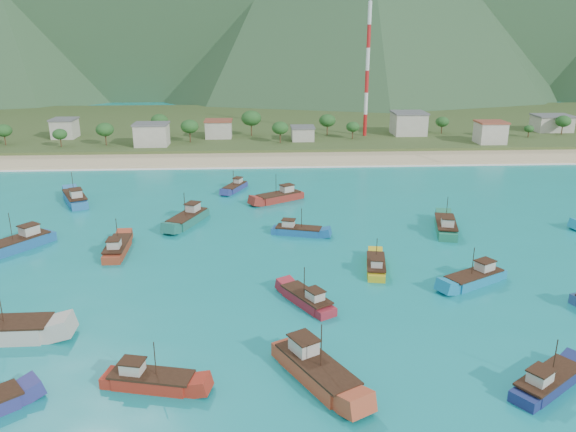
{
  "coord_description": "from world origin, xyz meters",
  "views": [
    {
      "loc": [
        2.73,
        -79.1,
        35.02
      ],
      "look_at": [
        7.94,
        18.0,
        3.0
      ],
      "focal_mm": 35.0,
      "sensor_mm": 36.0,
      "label": 1
    }
  ],
  "objects_px": {
    "boat_0": "(547,383)",
    "boat_4": "(118,249)",
    "boat_2": "(279,197)",
    "boat_20": "(150,381)",
    "boat_5": "(307,300)",
    "boat_9": "(19,244)",
    "boat_6": "(315,371)",
    "boat_11": "(475,279)",
    "boat_15": "(235,188)",
    "boat_7": "(298,231)",
    "boat_8": "(446,227)",
    "boat_18": "(188,219)",
    "boat_17": "(75,199)",
    "boat_22": "(376,267)",
    "radio_tower": "(367,70)"
  },
  "relations": [
    {
      "from": "boat_5",
      "to": "boat_9",
      "type": "relative_size",
      "value": 0.82
    },
    {
      "from": "radio_tower",
      "to": "boat_22",
      "type": "xyz_separation_m",
      "value": [
        -18.2,
        -108.39,
        -22.37
      ]
    },
    {
      "from": "boat_17",
      "to": "boat_20",
      "type": "relative_size",
      "value": 1.21
    },
    {
      "from": "radio_tower",
      "to": "boat_11",
      "type": "bearing_deg",
      "value": -92.4
    },
    {
      "from": "boat_2",
      "to": "boat_17",
      "type": "relative_size",
      "value": 0.9
    },
    {
      "from": "boat_6",
      "to": "boat_15",
      "type": "relative_size",
      "value": 1.38
    },
    {
      "from": "boat_11",
      "to": "boat_17",
      "type": "distance_m",
      "value": 83.4
    },
    {
      "from": "boat_22",
      "to": "boat_4",
      "type": "bearing_deg",
      "value": 177.28
    },
    {
      "from": "boat_7",
      "to": "boat_15",
      "type": "height_order",
      "value": "boat_7"
    },
    {
      "from": "boat_17",
      "to": "boat_22",
      "type": "relative_size",
      "value": 1.29
    },
    {
      "from": "boat_18",
      "to": "boat_0",
      "type": "bearing_deg",
      "value": 150.54
    },
    {
      "from": "boat_7",
      "to": "boat_11",
      "type": "relative_size",
      "value": 0.89
    },
    {
      "from": "boat_6",
      "to": "boat_11",
      "type": "relative_size",
      "value": 1.17
    },
    {
      "from": "boat_8",
      "to": "boat_17",
      "type": "bearing_deg",
      "value": 176.95
    },
    {
      "from": "boat_2",
      "to": "boat_7",
      "type": "height_order",
      "value": "boat_2"
    },
    {
      "from": "boat_18",
      "to": "boat_20",
      "type": "xyz_separation_m",
      "value": [
        2.14,
        -52.37,
        -0.19
      ]
    },
    {
      "from": "radio_tower",
      "to": "boat_4",
      "type": "bearing_deg",
      "value": -121.1
    },
    {
      "from": "boat_7",
      "to": "boat_8",
      "type": "xyz_separation_m",
      "value": [
        27.36,
        0.19,
        0.24
      ]
    },
    {
      "from": "boat_11",
      "to": "boat_17",
      "type": "height_order",
      "value": "boat_17"
    },
    {
      "from": "boat_8",
      "to": "boat_15",
      "type": "distance_m",
      "value": 50.13
    },
    {
      "from": "boat_4",
      "to": "boat_8",
      "type": "bearing_deg",
      "value": 5.82
    },
    {
      "from": "boat_22",
      "to": "boat_17",
      "type": "bearing_deg",
      "value": 155.98
    },
    {
      "from": "boat_9",
      "to": "boat_18",
      "type": "relative_size",
      "value": 0.99
    },
    {
      "from": "radio_tower",
      "to": "boat_11",
      "type": "xyz_separation_m",
      "value": [
        -4.77,
        -113.87,
        -22.22
      ]
    },
    {
      "from": "boat_0",
      "to": "boat_9",
      "type": "distance_m",
      "value": 82.18
    },
    {
      "from": "boat_5",
      "to": "boat_15",
      "type": "relative_size",
      "value": 1.06
    },
    {
      "from": "boat_0",
      "to": "boat_5",
      "type": "relative_size",
      "value": 1.02
    },
    {
      "from": "boat_8",
      "to": "boat_18",
      "type": "distance_m",
      "value": 48.48
    },
    {
      "from": "boat_11",
      "to": "boat_20",
      "type": "height_order",
      "value": "boat_11"
    },
    {
      "from": "boat_0",
      "to": "boat_4",
      "type": "xyz_separation_m",
      "value": [
        -52.95,
        40.33,
        0.05
      ]
    },
    {
      "from": "boat_0",
      "to": "boat_6",
      "type": "height_order",
      "value": "boat_6"
    },
    {
      "from": "boat_7",
      "to": "boat_20",
      "type": "relative_size",
      "value": 0.94
    },
    {
      "from": "radio_tower",
      "to": "boat_9",
      "type": "relative_size",
      "value": 3.64
    },
    {
      "from": "boat_2",
      "to": "boat_20",
      "type": "relative_size",
      "value": 1.09
    },
    {
      "from": "boat_5",
      "to": "boat_9",
      "type": "bearing_deg",
      "value": 123.44
    },
    {
      "from": "boat_0",
      "to": "boat_6",
      "type": "xyz_separation_m",
      "value": [
        -23.65,
        3.1,
        0.26
      ]
    },
    {
      "from": "boat_2",
      "to": "boat_15",
      "type": "relative_size",
      "value": 1.21
    },
    {
      "from": "boat_0",
      "to": "boat_11",
      "type": "relative_size",
      "value": 0.91
    },
    {
      "from": "boat_2",
      "to": "boat_22",
      "type": "relative_size",
      "value": 1.16
    },
    {
      "from": "boat_2",
      "to": "boat_11",
      "type": "xyz_separation_m",
      "value": [
        26.85,
        -43.62,
        -0.04
      ]
    },
    {
      "from": "boat_2",
      "to": "boat_7",
      "type": "distance_m",
      "value": 21.56
    },
    {
      "from": "boat_17",
      "to": "boat_22",
      "type": "height_order",
      "value": "boat_17"
    },
    {
      "from": "boat_7",
      "to": "boat_20",
      "type": "distance_m",
      "value": 48.68
    },
    {
      "from": "boat_2",
      "to": "boat_15",
      "type": "bearing_deg",
      "value": 15.15
    },
    {
      "from": "boat_11",
      "to": "boat_15",
      "type": "height_order",
      "value": "boat_11"
    },
    {
      "from": "boat_6",
      "to": "boat_15",
      "type": "height_order",
      "value": "boat_6"
    },
    {
      "from": "boat_7",
      "to": "boat_20",
      "type": "bearing_deg",
      "value": -6.5
    },
    {
      "from": "boat_0",
      "to": "boat_4",
      "type": "distance_m",
      "value": 66.56
    },
    {
      "from": "boat_11",
      "to": "boat_22",
      "type": "distance_m",
      "value": 14.51
    },
    {
      "from": "boat_11",
      "to": "boat_17",
      "type": "bearing_deg",
      "value": 28.73
    }
  ]
}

